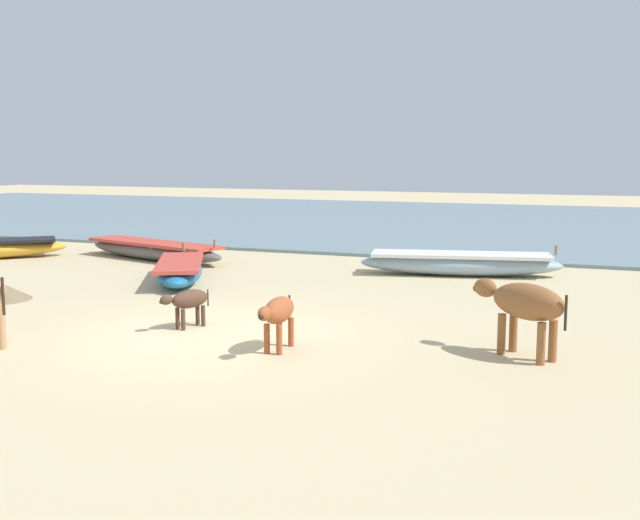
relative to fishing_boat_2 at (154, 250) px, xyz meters
The scene contains 8 objects.
ground 8.11m from the fishing_boat_2, 51.53° to the right, with size 80.00×80.00×0.00m, color #CCB789.
sea_water 13.23m from the fishing_boat_2, 67.60° to the left, with size 60.00×20.00×0.08m, color slate.
fishing_boat_2 is the anchor object (origin of this frame).
fishing_boat_4 7.34m from the fishing_boat_2, ahead, with size 4.30×1.81×0.67m.
fishing_boat_6 3.44m from the fishing_boat_2, 48.31° to the right, with size 2.20×3.11×0.62m.
calf_near_rust 9.18m from the fishing_boat_2, 46.86° to the right, with size 0.36×1.08×0.70m.
calf_far_dark 7.50m from the fishing_boat_2, 52.94° to the right, with size 0.49×0.84×0.56m.
cow_second_adult_brown 11.00m from the fishing_boat_2, 32.39° to the right, with size 1.34×1.01×0.95m.
Camera 1 is at (5.18, -9.11, 2.54)m, focal length 42.56 mm.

